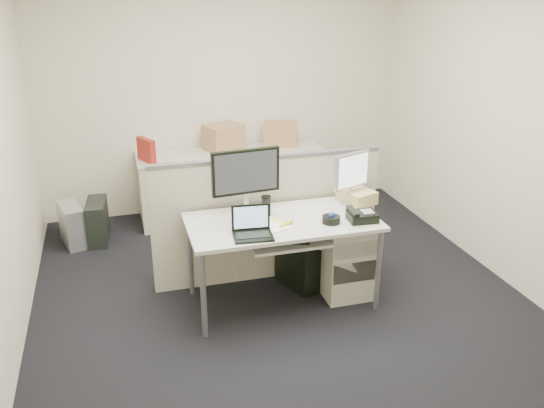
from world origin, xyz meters
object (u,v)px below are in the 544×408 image
object	(u,v)px
desk	(282,228)
monitor_main	(246,183)
laptop	(253,224)
desk_phone	(362,216)

from	to	relation	value
desk	monitor_main	distance (m)	0.46
desk	laptop	size ratio (longest dim) A/B	5.19
desk_phone	monitor_main	bearing A→B (deg)	161.31
desk	monitor_main	xyz separation A→B (m)	(-0.25, 0.18, 0.34)
desk	desk_phone	distance (m)	0.63
desk	desk_phone	bearing A→B (deg)	-16.70
desk	monitor_main	bearing A→B (deg)	144.01
monitor_main	desk	bearing A→B (deg)	-41.18
laptop	monitor_main	bearing A→B (deg)	88.58
monitor_main	desk_phone	xyz separation A→B (m)	(0.85, -0.36, -0.24)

